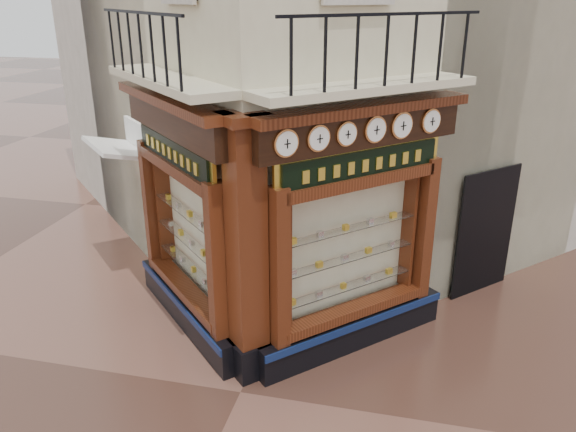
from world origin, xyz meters
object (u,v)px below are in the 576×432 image
(corner_pilaster, at_px, (247,257))
(clock_d, at_px, (375,130))
(clock_f, at_px, (431,121))
(clock_b, at_px, (318,138))
(awning, at_px, (131,270))
(clock_e, at_px, (402,125))
(signboard_right, at_px, (362,165))
(signboard_left, at_px, (174,153))
(clock_c, at_px, (347,134))
(clock_a, at_px, (286,143))

(corner_pilaster, bearing_deg, clock_d, -12.95)
(clock_d, bearing_deg, clock_f, 0.00)
(clock_b, xyz_separation_m, awning, (-4.33, 2.37, -3.62))
(clock_e, xyz_separation_m, signboard_right, (-0.50, -0.35, -0.52))
(clock_f, distance_m, signboard_left, 3.95)
(signboard_left, bearing_deg, clock_d, -135.05)
(clock_c, relative_size, clock_e, 0.86)
(clock_d, relative_size, clock_f, 1.02)
(corner_pilaster, xyz_separation_m, clock_c, (1.26, 0.65, 1.67))
(clock_d, xyz_separation_m, signboard_right, (-0.15, 0.00, -0.52))
(clock_b, xyz_separation_m, clock_c, (0.33, 0.33, 0.00))
(clock_f, distance_m, signboard_right, 1.30)
(clock_a, relative_size, clock_e, 0.93)
(clock_b, height_order, clock_c, clock_b)
(clock_b, bearing_deg, awning, 106.33)
(clock_e, bearing_deg, awning, 121.07)
(clock_c, height_order, clock_d, clock_d)
(clock_b, height_order, signboard_left, clock_b)
(clock_e, bearing_deg, corner_pilaster, 169.71)
(clock_e, bearing_deg, clock_c, -180.00)
(signboard_right, bearing_deg, clock_d, -46.00)
(clock_c, bearing_deg, clock_f, 0.00)
(clock_b, xyz_separation_m, clock_e, (1.04, 1.04, 0.00))
(clock_a, distance_m, clock_e, 1.97)
(clock_d, relative_size, awning, 0.24)
(clock_b, height_order, signboard_right, clock_b)
(clock_f, bearing_deg, signboard_left, 146.19)
(corner_pilaster, distance_m, awning, 4.75)
(clock_b, distance_m, clock_f, 2.05)
(clock_a, bearing_deg, awning, 100.60)
(clock_f, relative_size, signboard_right, 0.17)
(clock_c, bearing_deg, clock_a, 180.00)
(awning, bearing_deg, signboard_right, -154.05)
(clock_a, distance_m, signboard_left, 2.35)
(clock_d, bearing_deg, clock_e, 0.00)
(clock_b, relative_size, signboard_right, 0.17)
(corner_pilaster, xyz_separation_m, signboard_right, (1.46, 1.01, 1.15))
(clock_a, relative_size, clock_d, 0.96)
(clock_e, relative_size, awning, 0.25)
(clock_b, height_order, awning, clock_b)
(clock_f, xyz_separation_m, signboard_right, (-0.92, -0.76, -0.52))
(clock_c, bearing_deg, clock_e, 0.00)
(clock_b, bearing_deg, clock_c, -0.00)
(clock_c, relative_size, awning, 0.21)
(clock_d, distance_m, signboard_right, 0.54)
(clock_b, relative_size, clock_f, 0.97)
(clock_c, xyz_separation_m, signboard_right, (0.20, 0.36, -0.52))
(corner_pilaster, height_order, clock_a, corner_pilaster)
(clock_b, bearing_deg, clock_d, -0.00)
(signboard_right, bearing_deg, corner_pilaster, 169.75)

